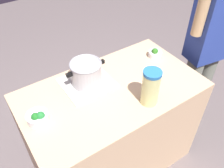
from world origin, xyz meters
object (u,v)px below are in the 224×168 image
object	(u,v)px
lemonade_pitcher	(151,87)
person_cook	(207,50)
cooking_pot	(86,73)
broccoli_bowl_center	(155,53)
broccoli_bowl_front	(38,117)

from	to	relation	value
lemonade_pitcher	person_cook	xyz separation A→B (m)	(0.78, 0.17, -0.12)
cooking_pot	lemonade_pitcher	bearing A→B (deg)	-57.22
lemonade_pitcher	broccoli_bowl_center	distance (m)	0.52
lemonade_pitcher	broccoli_bowl_center	bearing A→B (deg)	44.17
cooking_pot	broccoli_bowl_center	bearing A→B (deg)	-1.93
broccoli_bowl_front	broccoli_bowl_center	size ratio (longest dim) A/B	1.23
broccoli_bowl_center	person_cook	world-z (taller)	person_cook
broccoli_bowl_front	person_cook	xyz separation A→B (m)	(1.43, -0.07, -0.03)
lemonade_pitcher	cooking_pot	bearing A→B (deg)	122.78
person_cook	broccoli_bowl_center	bearing A→B (deg)	156.49
lemonade_pitcher	person_cook	bearing A→B (deg)	12.64
broccoli_bowl_center	cooking_pot	bearing A→B (deg)	178.07
cooking_pot	person_cook	bearing A→B (deg)	-11.11
cooking_pot	person_cook	xyz separation A→B (m)	(1.02, -0.20, -0.09)
broccoli_bowl_front	cooking_pot	bearing A→B (deg)	17.96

